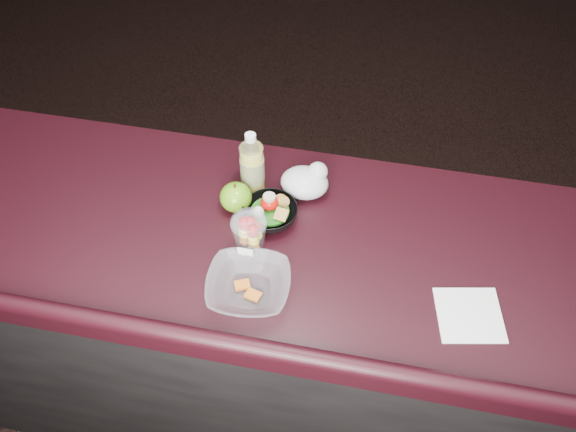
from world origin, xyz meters
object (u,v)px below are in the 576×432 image
(lemonade_bottle, at_px, (252,167))
(green_apple, at_px, (236,197))
(fruit_cup, at_px, (249,233))
(snack_bowl, at_px, (270,213))
(takeout_bowl, at_px, (249,286))

(lemonade_bottle, xyz_separation_m, green_apple, (-0.03, -0.08, -0.05))
(fruit_cup, xyz_separation_m, green_apple, (-0.07, 0.14, -0.03))
(green_apple, height_order, snack_bowl, green_apple)
(fruit_cup, height_order, snack_bowl, fruit_cup)
(fruit_cup, distance_m, snack_bowl, 0.12)
(green_apple, bearing_deg, lemonade_bottle, 69.96)
(fruit_cup, height_order, green_apple, fruit_cup)
(takeout_bowl, bearing_deg, lemonade_bottle, 101.64)
(green_apple, relative_size, takeout_bowl, 0.41)
(lemonade_bottle, bearing_deg, fruit_cup, -78.62)
(lemonade_bottle, bearing_deg, snack_bowl, -55.70)
(lemonade_bottle, xyz_separation_m, fruit_cup, (0.04, -0.22, -0.02))
(lemonade_bottle, bearing_deg, green_apple, -110.04)
(green_apple, relative_size, snack_bowl, 0.52)
(green_apple, xyz_separation_m, snack_bowl, (0.10, -0.03, -0.01))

